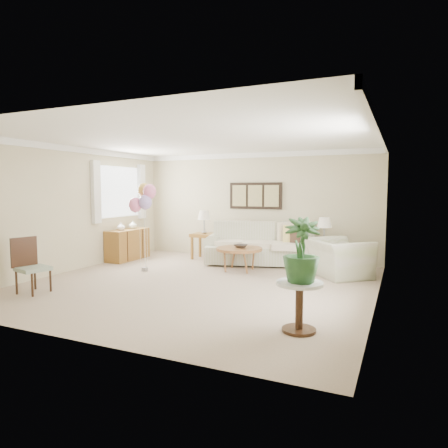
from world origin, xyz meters
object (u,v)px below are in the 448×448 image
at_px(sofa, 260,247).
at_px(armchair, 338,258).
at_px(accent_chair, 30,264).
at_px(coffee_table, 239,250).
at_px(balloon_cluster, 144,198).

xyz_separation_m(sofa, armchair, (1.84, -0.64, -0.01)).
bearing_deg(armchair, accent_chair, 86.91).
distance_m(coffee_table, accent_chair, 3.95).
relative_size(coffee_table, accent_chair, 1.05).
distance_m(sofa, coffee_table, 0.96).
distance_m(sofa, balloon_cluster, 2.87).
distance_m(coffee_table, armchair, 1.99).
xyz_separation_m(coffee_table, armchair, (1.97, 0.31, -0.09)).
bearing_deg(coffee_table, balloon_cluster, -155.37).
bearing_deg(armchair, coffee_table, 58.85).
xyz_separation_m(sofa, coffee_table, (-0.13, -0.95, 0.07)).
xyz_separation_m(sofa, accent_chair, (-2.63, -4.00, 0.10)).
bearing_deg(coffee_table, accent_chair, -129.34).
distance_m(armchair, accent_chair, 5.59).
bearing_deg(coffee_table, sofa, 82.45).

